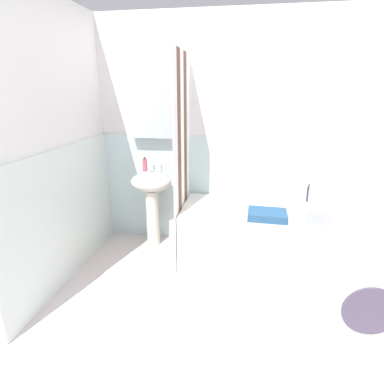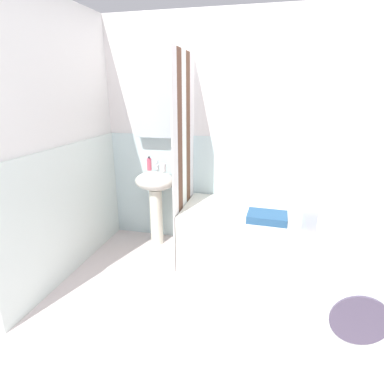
{
  "view_description": "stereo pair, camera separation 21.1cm",
  "coord_description": "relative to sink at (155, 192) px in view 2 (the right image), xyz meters",
  "views": [
    {
      "loc": [
        -0.01,
        -2.01,
        1.67
      ],
      "look_at": [
        -0.46,
        0.66,
        0.77
      ],
      "focal_mm": 28.92,
      "sensor_mm": 36.0,
      "label": 1
    },
    {
      "loc": [
        0.19,
        -1.97,
        1.67
      ],
      "look_at": [
        -0.46,
        0.66,
        0.77
      ],
      "focal_mm": 28.92,
      "sensor_mm": 36.0,
      "label": 2
    }
  ],
  "objects": [
    {
      "name": "faucet",
      "position": [
        -0.0,
        0.08,
        0.28
      ],
      "size": [
        0.03,
        0.12,
        0.12
      ],
      "color": "silver",
      "rests_on": "sink"
    },
    {
      "name": "towel_folded",
      "position": [
        1.19,
        -0.4,
        -0.01
      ],
      "size": [
        0.35,
        0.26,
        0.07
      ],
      "primitive_type": "cube",
      "rotation": [
        0.0,
        0.0,
        -0.04
      ],
      "color": "#29537D",
      "rests_on": "bathtub"
    },
    {
      "name": "toothbrush_cup",
      "position": [
        0.08,
        0.06,
        0.26
      ],
      "size": [
        0.06,
        0.06,
        0.08
      ],
      "primitive_type": "cylinder",
      "color": "silver",
      "rests_on": "sink"
    },
    {
      "name": "bathtub",
      "position": [
        1.19,
        -0.18,
        -0.33
      ],
      "size": [
        1.6,
        0.73,
        0.57
      ],
      "primitive_type": "cube",
      "color": "white",
      "rests_on": "ground_plane"
    },
    {
      "name": "wall_left_tiled",
      "position": [
        -0.61,
        -0.69,
        0.51
      ],
      "size": [
        0.07,
        1.81,
        2.4
      ],
      "color": "white",
      "rests_on": "ground_plane"
    },
    {
      "name": "body_wash_bottle",
      "position": [
        1.64,
        0.11,
        0.05
      ],
      "size": [
        0.04,
        0.04,
        0.19
      ],
      "color": "#282836",
      "rests_on": "bathtub"
    },
    {
      "name": "washer_dryer_stack",
      "position": [
        1.71,
        -1.13,
        0.24
      ],
      "size": [
        0.57,
        0.61,
        1.69
      ],
      "color": "white",
      "rests_on": "ground_plane"
    },
    {
      "name": "conditioner_bottle",
      "position": [
        1.77,
        0.12,
        0.05
      ],
      "size": [
        0.07,
        0.07,
        0.19
      ],
      "color": "white",
      "rests_on": "bathtub"
    },
    {
      "name": "lotion_bottle",
      "position": [
        1.88,
        0.09,
        0.04
      ],
      "size": [
        0.04,
        0.04,
        0.18
      ],
      "color": "gold",
      "rests_on": "bathtub"
    },
    {
      "name": "shower_curtain",
      "position": [
        0.37,
        -0.18,
        0.39
      ],
      "size": [
        0.01,
        0.73,
        2.0
      ],
      "color": "white",
      "rests_on": "ground_plane"
    },
    {
      "name": "wall_back_tiled",
      "position": [
        0.9,
        0.23,
        0.53
      ],
      "size": [
        3.6,
        0.18,
        2.4
      ],
      "color": "white",
      "rests_on": "ground_plane"
    },
    {
      "name": "ground_plane",
      "position": [
        0.96,
        -1.03,
        -0.63
      ],
      "size": [
        4.8,
        5.6,
        0.04
      ],
      "primitive_type": "cube",
      "color": "silver"
    },
    {
      "name": "sink",
      "position": [
        0.0,
        0.0,
        0.0
      ],
      "size": [
        0.44,
        0.34,
        0.83
      ],
      "color": "white",
      "rests_on": "ground_plane"
    },
    {
      "name": "soap_dispenser",
      "position": [
        -0.08,
        0.06,
        0.29
      ],
      "size": [
        0.05,
        0.05,
        0.15
      ],
      "color": "#CD4D64",
      "rests_on": "sink"
    }
  ]
}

